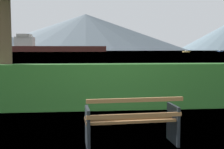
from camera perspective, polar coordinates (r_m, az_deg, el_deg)
The scene contains 8 objects.
ground_plane at distance 4.98m, azimuth 3.91°, elevation -14.09°, with size 1400.00×1400.00×0.00m, color olive.
water_surface at distance 311.64m, azimuth -5.31°, elevation 4.81°, with size 620.00×620.00×0.00m, color #7A99A8.
park_bench at distance 4.80m, azimuth 4.10°, elevation -9.55°, with size 1.62×0.67×0.87m.
hedge_row at distance 7.74m, azimuth 0.33°, elevation -2.41°, with size 9.99×0.64×1.24m, color #2D6B28.
cargo_ship_large at distance 210.72m, azimuth -12.73°, elevation 5.53°, with size 72.33×12.38×12.80m.
fishing_boat_near at distance 170.41m, azimuth 14.98°, elevation 4.55°, with size 4.50×2.02×1.14m.
sailboat_mid at distance 224.75m, azimuth 21.26°, elevation 4.48°, with size 4.55×3.03×1.23m.
distant_hills at distance 595.52m, azimuth -5.06°, elevation 8.62°, with size 800.59×433.49×78.33m.
Camera 1 is at (-0.77, -4.64, 1.64)m, focal length 44.68 mm.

